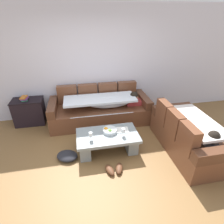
# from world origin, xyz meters

# --- Properties ---
(ground_plane) EXTENTS (14.00, 14.00, 0.00)m
(ground_plane) POSITION_xyz_m (0.00, 0.00, 0.00)
(ground_plane) COLOR brown
(back_wall) EXTENTS (9.00, 0.10, 2.70)m
(back_wall) POSITION_xyz_m (0.00, 2.15, 1.35)
(back_wall) COLOR silver
(back_wall) RESTS_ON ground_plane
(couch_along_wall) EXTENTS (2.42, 0.92, 0.88)m
(couch_along_wall) POSITION_xyz_m (0.19, 1.62, 0.33)
(couch_along_wall) COLOR brown
(couch_along_wall) RESTS_ON ground_plane
(couch_near_window) EXTENTS (0.92, 1.74, 0.88)m
(couch_near_window) POSITION_xyz_m (1.72, 0.18, 0.33)
(couch_near_window) COLOR brown
(couch_near_window) RESTS_ON ground_plane
(coffee_table) EXTENTS (1.20, 0.68, 0.38)m
(coffee_table) POSITION_xyz_m (0.14, 0.46, 0.24)
(coffee_table) COLOR gray
(coffee_table) RESTS_ON ground_plane
(fruit_bowl) EXTENTS (0.28, 0.28, 0.10)m
(fruit_bowl) POSITION_xyz_m (0.19, 0.52, 0.42)
(fruit_bowl) COLOR silver
(fruit_bowl) RESTS_ON coffee_table
(wine_glass_near_left) EXTENTS (0.07, 0.07, 0.17)m
(wine_glass_near_left) POSITION_xyz_m (-0.20, 0.34, 0.50)
(wine_glass_near_left) COLOR silver
(wine_glass_near_left) RESTS_ON coffee_table
(wine_glass_near_right) EXTENTS (0.07, 0.07, 0.17)m
(wine_glass_near_right) POSITION_xyz_m (0.42, 0.35, 0.50)
(wine_glass_near_right) COLOR silver
(wine_glass_near_right) RESTS_ON coffee_table
(open_magazine) EXTENTS (0.30, 0.23, 0.01)m
(open_magazine) POSITION_xyz_m (0.43, 0.55, 0.39)
(open_magazine) COLOR white
(open_magazine) RESTS_ON coffee_table
(side_cabinet) EXTENTS (0.72, 0.44, 0.64)m
(side_cabinet) POSITION_xyz_m (-1.58, 1.85, 0.32)
(side_cabinet) COLOR black
(side_cabinet) RESTS_ON ground_plane
(book_stack_on_cabinet) EXTENTS (0.17, 0.23, 0.08)m
(book_stack_on_cabinet) POSITION_xyz_m (-1.62, 1.85, 0.68)
(book_stack_on_cabinet) COLOR #338C59
(book_stack_on_cabinet) RESTS_ON side_cabinet
(pair_of_shoes) EXTENTS (0.36, 0.30, 0.09)m
(pair_of_shoes) POSITION_xyz_m (0.15, -0.13, 0.04)
(pair_of_shoes) COLOR #59331E
(pair_of_shoes) RESTS_ON ground_plane
(crumpled_garment) EXTENTS (0.50, 0.46, 0.12)m
(crumpled_garment) POSITION_xyz_m (-0.67, 0.36, 0.06)
(crumpled_garment) COLOR #232328
(crumpled_garment) RESTS_ON ground_plane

